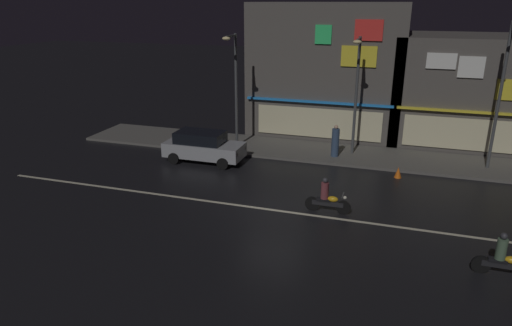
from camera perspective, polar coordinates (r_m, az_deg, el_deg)
ground_plane at (r=19.57m, az=2.01°, el=-5.83°), size 140.00×140.00×0.00m
lane_divider_stripe at (r=19.56m, az=2.01°, el=-5.81°), size 26.74×0.16×0.01m
sidewalk_far at (r=27.04m, az=6.82°, el=1.46°), size 28.15×3.83×0.14m
storefront_left_block at (r=31.20m, az=24.61°, el=8.24°), size 8.61×6.85×6.45m
storefront_center_block at (r=31.34m, az=9.11°, el=11.47°), size 9.51×7.12×8.28m
streetlamp_west at (r=26.51m, az=-2.66°, el=10.02°), size 0.44×1.64×6.51m
streetlamp_mid at (r=25.73m, az=12.31°, el=9.24°), size 0.44×1.64×6.45m
streetlamp_east at (r=25.68m, az=28.19°, el=8.44°), size 0.44×1.64×7.34m
pedestrian_on_sidewalk at (r=25.90m, az=9.78°, el=2.57°), size 0.42×0.42×1.79m
parked_car_near_kerb at (r=25.27m, az=-6.55°, el=2.09°), size 4.30×1.98×1.67m
motorcycle_lead at (r=16.85m, az=28.25°, el=-10.35°), size 1.90×0.60×1.52m
motorcycle_following at (r=19.35m, az=8.74°, el=-4.30°), size 1.90×0.60×1.52m
traffic_cone at (r=24.01m, az=17.17°, el=-1.11°), size 0.36×0.36×0.55m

